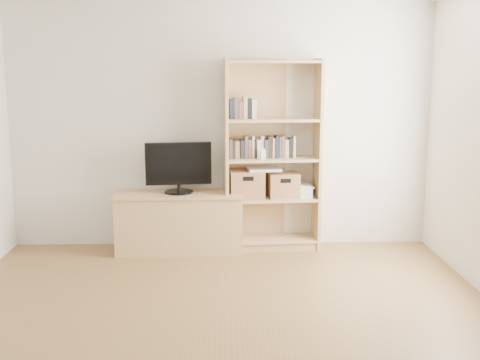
{
  "coord_description": "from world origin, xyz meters",
  "views": [
    {
      "loc": [
        0.03,
        -3.93,
        1.93
      ],
      "look_at": [
        0.19,
        1.9,
        0.83
      ],
      "focal_mm": 45.0,
      "sensor_mm": 36.0,
      "label": 1
    }
  ],
  "objects_px": {
    "television": "(178,167)",
    "laptop": "(264,169)",
    "bookshelf": "(272,156)",
    "basket_right": "(283,185)",
    "tv_stand": "(180,223)",
    "basket_left": "(247,184)",
    "baby_monitor": "(263,155)"
  },
  "relations": [
    {
      "from": "basket_left",
      "to": "basket_right",
      "type": "xyz_separation_m",
      "value": [
        0.39,
        0.03,
        -0.02
      ]
    },
    {
      "from": "bookshelf",
      "to": "baby_monitor",
      "type": "height_order",
      "value": "bookshelf"
    },
    {
      "from": "bookshelf",
      "to": "television",
      "type": "distance_m",
      "value": 0.99
    },
    {
      "from": "basket_right",
      "to": "laptop",
      "type": "xyz_separation_m",
      "value": [
        -0.21,
        -0.02,
        0.18
      ]
    },
    {
      "from": "bookshelf",
      "to": "television",
      "type": "xyz_separation_m",
      "value": [
        -0.98,
        -0.07,
        -0.11
      ]
    },
    {
      "from": "baby_monitor",
      "to": "basket_left",
      "type": "xyz_separation_m",
      "value": [
        -0.16,
        0.09,
        -0.33
      ]
    },
    {
      "from": "bookshelf",
      "to": "laptop",
      "type": "relative_size",
      "value": 5.89
    },
    {
      "from": "television",
      "to": "basket_right",
      "type": "bearing_deg",
      "value": -3.2
    },
    {
      "from": "television",
      "to": "basket_right",
      "type": "distance_m",
      "value": 1.13
    },
    {
      "from": "tv_stand",
      "to": "television",
      "type": "xyz_separation_m",
      "value": [
        0.0,
        0.0,
        0.6
      ]
    },
    {
      "from": "tv_stand",
      "to": "basket_left",
      "type": "bearing_deg",
      "value": 1.96
    },
    {
      "from": "television",
      "to": "basket_left",
      "type": "xyz_separation_m",
      "value": [
        0.71,
        0.04,
        -0.19
      ]
    },
    {
      "from": "bookshelf",
      "to": "basket_right",
      "type": "xyz_separation_m",
      "value": [
        0.12,
        0.0,
        -0.32
      ]
    },
    {
      "from": "tv_stand",
      "to": "basket_left",
      "type": "xyz_separation_m",
      "value": [
        0.71,
        0.04,
        0.4
      ]
    },
    {
      "from": "basket_left",
      "to": "laptop",
      "type": "bearing_deg",
      "value": -3.27
    },
    {
      "from": "television",
      "to": "bookshelf",
      "type": "bearing_deg",
      "value": -2.94
    },
    {
      "from": "basket_left",
      "to": "basket_right",
      "type": "relative_size",
      "value": 1.12
    },
    {
      "from": "tv_stand",
      "to": "laptop",
      "type": "height_order",
      "value": "laptop"
    },
    {
      "from": "television",
      "to": "basket_left",
      "type": "relative_size",
      "value": 1.92
    },
    {
      "from": "television",
      "to": "laptop",
      "type": "distance_m",
      "value": 0.9
    },
    {
      "from": "bookshelf",
      "to": "television",
      "type": "relative_size",
      "value": 2.94
    },
    {
      "from": "basket_left",
      "to": "laptop",
      "type": "height_order",
      "value": "laptop"
    },
    {
      "from": "bookshelf",
      "to": "television",
      "type": "height_order",
      "value": "bookshelf"
    },
    {
      "from": "television",
      "to": "laptop",
      "type": "relative_size",
      "value": 2.0
    },
    {
      "from": "tv_stand",
      "to": "basket_right",
      "type": "distance_m",
      "value": 1.17
    },
    {
      "from": "tv_stand",
      "to": "laptop",
      "type": "bearing_deg",
      "value": 1.52
    },
    {
      "from": "bookshelf",
      "to": "basket_right",
      "type": "distance_m",
      "value": 0.34
    },
    {
      "from": "laptop",
      "to": "television",
      "type": "bearing_deg",
      "value": 176.94
    },
    {
      "from": "basket_right",
      "to": "tv_stand",
      "type": "bearing_deg",
      "value": 177.52
    },
    {
      "from": "laptop",
      "to": "basket_right",
      "type": "bearing_deg",
      "value": 0.76
    },
    {
      "from": "television",
      "to": "basket_left",
      "type": "bearing_deg",
      "value": -3.48
    },
    {
      "from": "baby_monitor",
      "to": "television",
      "type": "bearing_deg",
      "value": 167.88
    }
  ]
}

